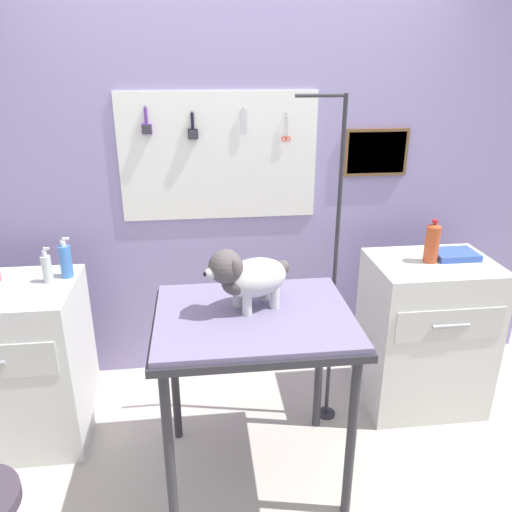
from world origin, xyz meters
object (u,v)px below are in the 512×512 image
grooming_arm (333,284)px  cabinet_right (424,333)px  grooming_table (254,332)px  dog (247,276)px  counter_left (8,365)px  soda_bottle (432,243)px

grooming_arm → cabinet_right: size_ratio=1.99×
grooming_table → cabinet_right: cabinet_right is taller
dog → counter_left: dog is taller
dog → counter_left: (-1.25, 0.38, -0.62)m
counter_left → cabinet_right: bearing=1.0°
grooming_table → cabinet_right: size_ratio=0.99×
counter_left → dog: bearing=-17.0°
grooming_table → counter_left: (-1.28, 0.43, -0.36)m
grooming_table → grooming_arm: 0.60m
grooming_arm → counter_left: size_ratio=2.03×
grooming_table → grooming_arm: (0.47, 0.38, 0.04)m
dog → counter_left: size_ratio=0.46×
grooming_arm → cabinet_right: (0.60, 0.09, -0.40)m
cabinet_right → soda_bottle: soda_bottle is taller
grooming_arm → cabinet_right: 0.73m
grooming_table → soda_bottle: bearing=24.3°
dog → grooming_table: bearing=-60.3°
cabinet_right → grooming_arm: bearing=-171.6°
soda_bottle → cabinet_right: bearing=-6.4°
grooming_table → counter_left: 1.40m
grooming_arm → dog: (-0.49, -0.33, 0.21)m
cabinet_right → soda_bottle: bearing=173.6°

